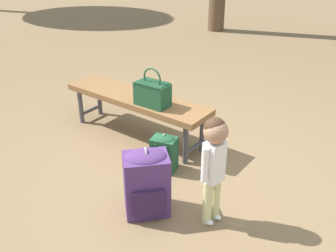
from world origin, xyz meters
TOP-DOWN VIEW (x-y plane):
  - ground_plane at (0.00, 0.00)m, footprint 40.00×40.00m
  - park_bench at (-0.87, 0.05)m, footprint 1.65×0.84m
  - handbag at (-0.59, 0.05)m, footprint 0.36×0.27m
  - child_standing at (0.56, -0.22)m, footprint 0.17×0.23m
  - backpack_large at (0.19, -0.54)m, footprint 0.37×0.40m
  - backpack_small at (-0.20, -0.10)m, footprint 0.27×0.25m

SIDE VIEW (x-z plane):
  - ground_plane at x=0.00m, z-range 0.00..0.00m
  - backpack_small at x=-0.20m, z-range 0.00..0.36m
  - backpack_large at x=0.19m, z-range 0.00..0.56m
  - park_bench at x=-0.87m, z-range 0.17..0.62m
  - child_standing at x=0.56m, z-range 0.14..0.98m
  - handbag at x=-0.59m, z-range 0.39..0.76m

